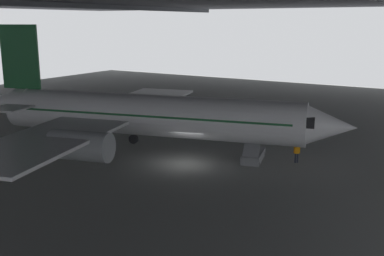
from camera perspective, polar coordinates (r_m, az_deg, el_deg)
name	(u,v)px	position (r m, az deg, el deg)	size (l,w,h in m)	color
ground_plane	(185,163)	(38.07, -0.81, -4.39)	(110.00, 110.00, 0.00)	slate
airplane_main	(142,115)	(40.74, -6.17, 1.63)	(34.51, 35.08, 11.15)	white
boarding_stairs	(254,151)	(39.21, 7.64, -2.88)	(4.35, 2.37, 4.59)	slate
crew_worker_by_stairs	(297,152)	(38.91, 12.85, -2.95)	(0.39, 0.46, 1.59)	#232838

